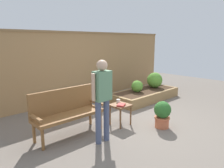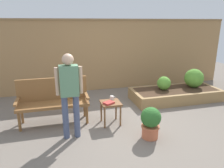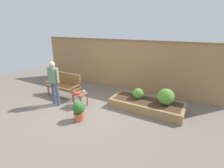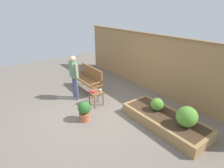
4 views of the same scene
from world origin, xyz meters
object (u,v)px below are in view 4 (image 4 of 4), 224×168
(garden_bench, at_px, (89,77))
(potted_boxwood, at_px, (84,110))
(book_on_table, at_px, (93,91))
(person_by_bench, at_px, (74,74))
(side_table, at_px, (96,94))
(cup_on_table, at_px, (101,90))
(shrub_near_bench, at_px, (157,104))
(shrub_far_corner, at_px, (187,117))

(garden_bench, bearing_deg, potted_boxwood, -33.93)
(book_on_table, relative_size, person_by_bench, 0.13)
(side_table, height_order, cup_on_table, cup_on_table)
(garden_bench, relative_size, shrub_near_bench, 3.94)
(book_on_table, bearing_deg, shrub_far_corner, -7.49)
(book_on_table, xyz_separation_m, potted_boxwood, (0.62, -0.66, -0.18))
(cup_on_table, height_order, shrub_far_corner, shrub_far_corner)
(book_on_table, distance_m, person_by_bench, 0.93)
(potted_boxwood, height_order, shrub_far_corner, shrub_far_corner)
(book_on_table, xyz_separation_m, shrub_far_corner, (2.72, 1.05, 0.06))
(cup_on_table, relative_size, book_on_table, 0.57)
(side_table, xyz_separation_m, book_on_table, (-0.06, -0.08, 0.10))
(cup_on_table, bearing_deg, potted_boxwood, -60.39)
(person_by_bench, bearing_deg, book_on_table, 19.00)
(side_table, distance_m, person_by_bench, 1.05)
(potted_boxwood, bearing_deg, shrub_far_corner, 39.16)
(potted_boxwood, bearing_deg, book_on_table, 133.30)
(shrub_far_corner, bearing_deg, potted_boxwood, -140.84)
(garden_bench, relative_size, shrub_far_corner, 2.77)
(potted_boxwood, bearing_deg, cup_on_table, 119.61)
(shrub_far_corner, bearing_deg, garden_bench, -171.58)
(shrub_near_bench, xyz_separation_m, person_by_bench, (-2.57, -1.31, 0.45))
(side_table, distance_m, book_on_table, 0.14)
(side_table, height_order, person_by_bench, person_by_bench)
(shrub_near_bench, bearing_deg, shrub_far_corner, 0.00)
(garden_bench, bearing_deg, book_on_table, -24.20)
(potted_boxwood, xyz_separation_m, shrub_near_bench, (1.17, 1.71, 0.16))
(side_table, relative_size, person_by_bench, 0.31)
(side_table, xyz_separation_m, shrub_far_corner, (2.66, 0.97, 0.16))
(potted_boxwood, xyz_separation_m, person_by_bench, (-1.39, 0.39, 0.61))
(side_table, relative_size, potted_boxwood, 0.81)
(book_on_table, bearing_deg, cup_on_table, 31.31)
(side_table, xyz_separation_m, shrub_near_bench, (1.74, 0.97, 0.09))
(potted_boxwood, distance_m, person_by_bench, 1.57)
(side_table, height_order, shrub_far_corner, shrub_far_corner)
(potted_boxwood, distance_m, shrub_near_bench, 2.08)
(cup_on_table, bearing_deg, person_by_bench, -151.81)
(potted_boxwood, bearing_deg, garden_bench, 146.07)
(side_table, bearing_deg, cup_on_table, 64.32)
(shrub_far_corner, distance_m, person_by_bench, 3.75)
(shrub_near_bench, relative_size, shrub_far_corner, 0.70)
(cup_on_table, bearing_deg, side_table, -115.68)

